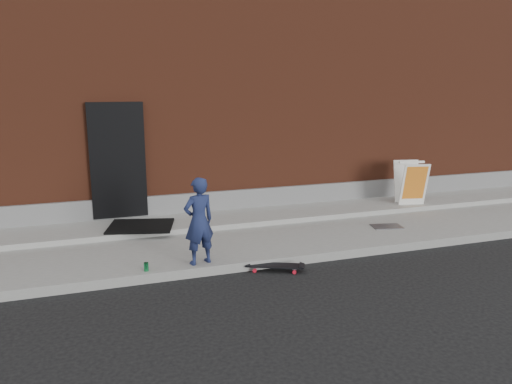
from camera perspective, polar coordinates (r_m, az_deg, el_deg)
name	(u,v)px	position (r m, az deg, el deg)	size (l,w,h in m)	color
ground	(301,265)	(8.18, 5.20, -8.26)	(80.00, 80.00, 0.00)	black
sidewalk	(269,234)	(9.47, 1.50, -4.85)	(20.00, 3.00, 0.15)	gray
apron	(254,216)	(10.25, -0.25, -2.78)	(20.00, 1.20, 0.10)	gray
building	(201,97)	(14.33, -6.27, 10.74)	(20.00, 8.10, 5.00)	#622C1B
child	(199,221)	(7.62, -6.55, -3.32)	(0.49, 0.32, 1.35)	#1B244D
skateboard	(275,266)	(7.86, 2.17, -8.44)	(0.90, 0.58, 0.10)	red
pizza_sign	(411,183)	(11.52, 17.28, 1.04)	(0.71, 0.79, 0.96)	white
soda_can	(146,267)	(7.62, -12.43, -8.35)	(0.07, 0.07, 0.13)	#1C8D48
doormat	(141,226)	(9.55, -13.03, -3.81)	(1.16, 0.94, 0.03)	black
utility_plate	(387,226)	(10.00, 14.73, -3.83)	(0.57, 0.36, 0.02)	#56565B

